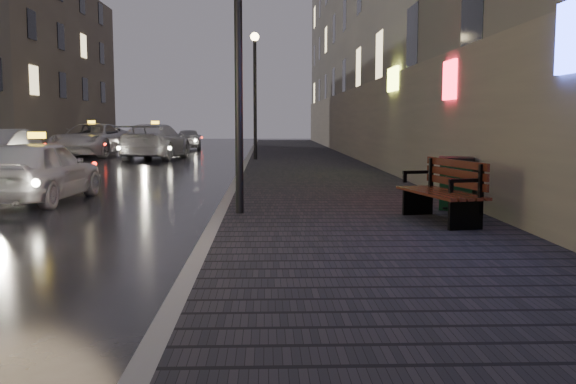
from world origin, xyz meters
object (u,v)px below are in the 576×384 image
object	(u,v)px
car_far	(189,139)
lamp_far	(255,80)
lamp_near	(238,19)
taxi_near	(38,171)
taxi_mid	(156,141)
trash_bin	(456,183)
taxi_far	(92,140)
bench	(445,191)

from	to	relation	value
car_far	lamp_far	bearing A→B (deg)	102.66
lamp_near	taxi_near	distance (m)	5.99
taxi_near	taxi_mid	size ratio (longest dim) A/B	0.72
trash_bin	taxi_far	xyz separation A→B (m)	(-12.28, 21.13, 0.19)
bench	taxi_mid	bearing A→B (deg)	99.75
trash_bin	taxi_far	world-z (taller)	taxi_far
lamp_near	car_far	distance (m)	29.36
bench	taxi_mid	size ratio (longest dim) A/B	0.37
car_far	bench	bearing A→B (deg)	98.36
taxi_near	trash_bin	bearing A→B (deg)	168.58
taxi_mid	lamp_near	bearing A→B (deg)	109.70
lamp_far	car_far	xyz separation A→B (m)	(-4.37, 12.90, -2.84)
trash_bin	car_far	size ratio (longest dim) A/B	0.25
taxi_near	car_far	world-z (taller)	taxi_near
trash_bin	taxi_near	xyz separation A→B (m)	(-8.43, 2.44, 0.06)
taxi_near	car_far	distance (m)	26.07
lamp_far	taxi_near	world-z (taller)	lamp_far
lamp_far	car_far	distance (m)	13.91
bench	taxi_near	xyz separation A→B (m)	(-7.81, 3.91, 0.04)
trash_bin	taxi_mid	world-z (taller)	taxi_mid
lamp_near	lamp_far	size ratio (longest dim) A/B	1.00
trash_bin	bench	bearing A→B (deg)	-97.09
trash_bin	taxi_mid	xyz separation A→B (m)	(-8.67, 18.64, 0.18)
taxi_near	taxi_mid	distance (m)	16.21
bench	car_far	size ratio (longest dim) A/B	0.53
lamp_near	trash_bin	size ratio (longest dim) A/B	5.55
bench	trash_bin	size ratio (longest dim) A/B	2.15
lamp_near	lamp_far	distance (m)	16.00
trash_bin	taxi_far	bearing A→B (deg)	135.79
lamp_near	taxi_far	world-z (taller)	lamp_near
taxi_near	lamp_near	bearing A→B (deg)	152.44
lamp_far	trash_bin	size ratio (longest dim) A/B	5.55
lamp_near	taxi_far	distance (m)	23.23
lamp_far	taxi_mid	distance (m)	6.22
taxi_near	bench	bearing A→B (deg)	158.12
car_far	taxi_near	bearing A→B (deg)	83.70
taxi_near	car_far	bearing A→B (deg)	-85.55
bench	taxi_far	xyz separation A→B (m)	(-11.66, 22.61, 0.18)
lamp_far	taxi_mid	bearing A→B (deg)	147.25
trash_bin	car_far	bearing A→B (deg)	121.90
trash_bin	car_far	distance (m)	29.69
lamp_near	lamp_far	world-z (taller)	same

